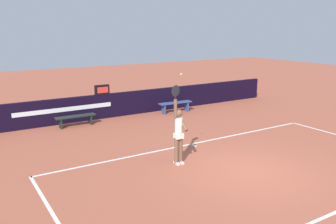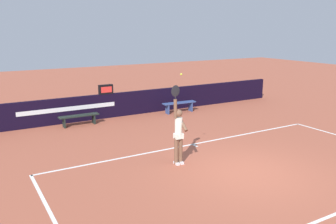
{
  "view_description": "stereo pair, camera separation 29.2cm",
  "coord_description": "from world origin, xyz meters",
  "px_view_note": "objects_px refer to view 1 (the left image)",
  "views": [
    {
      "loc": [
        -7.12,
        -6.97,
        4.07
      ],
      "look_at": [
        -1.64,
        1.86,
        1.61
      ],
      "focal_mm": 38.13,
      "sensor_mm": 36.0,
      "label": 1
    },
    {
      "loc": [
        -6.87,
        -7.13,
        4.07
      ],
      "look_at": [
        -1.64,
        1.86,
        1.61
      ],
      "focal_mm": 38.13,
      "sensor_mm": 36.0,
      "label": 2
    }
  ],
  "objects_px": {
    "courtside_bench_near": "(175,105)",
    "courtside_bench_far": "(76,118)",
    "tennis_ball": "(181,74)",
    "tennis_player": "(179,132)",
    "speed_display": "(102,90)"
  },
  "relations": [
    {
      "from": "courtside_bench_near",
      "to": "courtside_bench_far",
      "type": "relative_size",
      "value": 1.02
    },
    {
      "from": "speed_display",
      "to": "tennis_player",
      "type": "xyz_separation_m",
      "value": [
        -0.16,
        -6.54,
        -0.32
      ]
    },
    {
      "from": "courtside_bench_near",
      "to": "courtside_bench_far",
      "type": "xyz_separation_m",
      "value": [
        -4.95,
        0.1,
        -0.04
      ]
    },
    {
      "from": "courtside_bench_far",
      "to": "courtside_bench_near",
      "type": "bearing_deg",
      "value": -1.18
    },
    {
      "from": "tennis_ball",
      "to": "tennis_player",
      "type": "bearing_deg",
      "value": -149.62
    },
    {
      "from": "tennis_player",
      "to": "tennis_ball",
      "type": "xyz_separation_m",
      "value": [
        0.13,
        0.07,
        1.72
      ]
    },
    {
      "from": "courtside_bench_near",
      "to": "speed_display",
      "type": "bearing_deg",
      "value": 167.18
    },
    {
      "from": "tennis_player",
      "to": "courtside_bench_far",
      "type": "relative_size",
      "value": 1.46
    },
    {
      "from": "tennis_player",
      "to": "courtside_bench_far",
      "type": "distance_m",
      "value": 6.04
    },
    {
      "from": "tennis_ball",
      "to": "courtside_bench_near",
      "type": "bearing_deg",
      "value": 58.4
    },
    {
      "from": "speed_display",
      "to": "courtside_bench_far",
      "type": "bearing_deg",
      "value": -155.4
    },
    {
      "from": "tennis_player",
      "to": "tennis_ball",
      "type": "relative_size",
      "value": 37.4
    },
    {
      "from": "speed_display",
      "to": "tennis_ball",
      "type": "height_order",
      "value": "tennis_ball"
    },
    {
      "from": "speed_display",
      "to": "tennis_ball",
      "type": "relative_size",
      "value": 9.93
    },
    {
      "from": "speed_display",
      "to": "courtside_bench_far",
      "type": "height_order",
      "value": "speed_display"
    }
  ]
}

